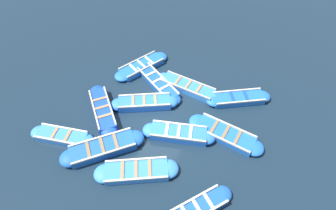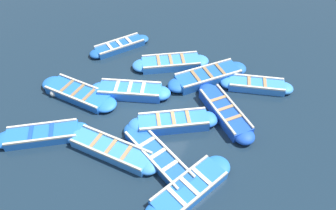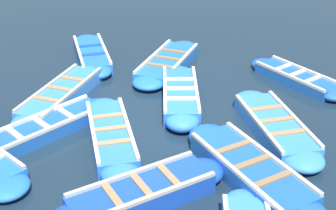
{
  "view_description": "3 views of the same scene",
  "coord_description": "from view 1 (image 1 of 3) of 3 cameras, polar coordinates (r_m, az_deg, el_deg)",
  "views": [
    {
      "loc": [
        3.72,
        -6.83,
        10.45
      ],
      "look_at": [
        0.16,
        0.96,
        0.25
      ],
      "focal_mm": 28.0,
      "sensor_mm": 36.0,
      "label": 1
    },
    {
      "loc": [
        -3.93,
        8.55,
        9.5
      ],
      "look_at": [
        -0.54,
        -0.03,
        0.38
      ],
      "focal_mm": 35.0,
      "sensor_mm": 36.0,
      "label": 2
    },
    {
      "loc": [
        -9.11,
        -2.93,
        5.79
      ],
      "look_at": [
        0.36,
        -0.32,
        0.42
      ],
      "focal_mm": 50.0,
      "sensor_mm": 36.0,
      "label": 3
    }
  ],
  "objects": [
    {
      "name": "ground_plane",
      "position": [
        13.02,
        -2.4,
        -3.42
      ],
      "size": [
        120.0,
        120.0,
        0.0
      ],
      "primitive_type": "plane",
      "color": "#162838"
    },
    {
      "name": "boat_drifting",
      "position": [
        14.2,
        15.08,
        1.38
      ],
      "size": [
        3.36,
        2.47,
        0.39
      ],
      "color": "blue",
      "rests_on": "ground"
    },
    {
      "name": "boat_stern_in",
      "position": [
        10.91,
        6.33,
        -21.49
      ],
      "size": [
        2.49,
        2.95,
        0.35
      ],
      "color": "#1E59AD",
      "rests_on": "ground"
    },
    {
      "name": "boat_bow_out",
      "position": [
        13.57,
        -14.02,
        -1.02
      ],
      "size": [
        3.09,
        3.05,
        0.47
      ],
      "color": "#1947B7",
      "rests_on": "ground"
    },
    {
      "name": "boat_end_of_row",
      "position": [
        14.55,
        -2.31,
        4.95
      ],
      "size": [
        3.69,
        2.55,
        0.37
      ],
      "color": "#1E59AD",
      "rests_on": "ground"
    },
    {
      "name": "boat_mid_row",
      "position": [
        12.34,
        2.33,
        -6.21
      ],
      "size": [
        3.54,
        1.74,
        0.46
      ],
      "color": "blue",
      "rests_on": "ground"
    },
    {
      "name": "boat_near_quay",
      "position": [
        11.49,
        -6.88,
        -14.09
      ],
      "size": [
        3.58,
        2.53,
        0.4
      ],
      "color": "#3884E0",
      "rests_on": "ground"
    },
    {
      "name": "boat_far_corner",
      "position": [
        14.31,
        4.34,
        3.93
      ],
      "size": [
        3.84,
        1.09,
        0.4
      ],
      "color": "#3884E0",
      "rests_on": "ground"
    },
    {
      "name": "boat_tucked",
      "position": [
        13.24,
        -22.07,
        -6.35
      ],
      "size": [
        3.2,
        1.4,
        0.39
      ],
      "color": "#3884E0",
      "rests_on": "ground"
    },
    {
      "name": "boat_centre",
      "position": [
        12.26,
        -13.98,
        -9.05
      ],
      "size": [
        3.35,
        3.35,
        0.47
      ],
      "color": "#1E59AD",
      "rests_on": "ground"
    },
    {
      "name": "boat_outer_right",
      "position": [
        12.64,
        12.32,
        -6.22
      ],
      "size": [
        3.79,
        1.32,
        0.38
      ],
      "color": "blue",
      "rests_on": "ground"
    },
    {
      "name": "boat_outer_left",
      "position": [
        15.6,
        -5.76,
        8.42
      ],
      "size": [
        2.4,
        3.56,
        0.37
      ],
      "color": "blue",
      "rests_on": "ground"
    },
    {
      "name": "boat_inner_gap",
      "position": [
        13.52,
        -5.15,
        0.45
      ],
      "size": [
        3.43,
        2.37,
        0.47
      ],
      "color": "blue",
      "rests_on": "ground"
    },
    {
      "name": "buoy_orange_near",
      "position": [
        12.88,
        17.04,
        -6.48
      ],
      "size": [
        0.28,
        0.28,
        0.28
      ],
      "primitive_type": "sphere",
      "color": "silver",
      "rests_on": "ground"
    }
  ]
}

